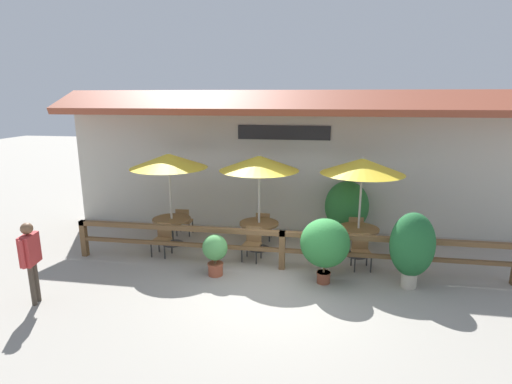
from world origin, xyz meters
TOP-DOWN VIEW (x-y plane):
  - ground_plane at (0.00, 0.00)m, footprint 60.00×60.00m
  - building_facade at (-0.00, 4.10)m, footprint 14.28×1.49m
  - patio_railing at (0.00, 1.05)m, footprint 10.40×0.14m
  - patio_umbrella_near at (-3.19, 2.21)m, footprint 2.08×2.08m
  - dining_table_near at (-3.19, 2.21)m, footprint 1.05×1.05m
  - chair_near_streetside at (-3.16, 1.45)m, footprint 0.47×0.47m
  - chair_near_wallside at (-3.11, 2.97)m, footprint 0.44×0.44m
  - patio_umbrella_middle at (-0.74, 2.23)m, footprint 2.08×2.08m
  - dining_table_middle at (-0.74, 2.23)m, footprint 1.05×1.05m
  - chair_middle_streetside at (-0.80, 1.51)m, footprint 0.48×0.48m
  - chair_middle_wallside at (-0.72, 2.96)m, footprint 0.42×0.42m
  - patio_umbrella_far at (1.85, 2.20)m, footprint 2.08×2.08m
  - dining_table_far at (1.85, 2.20)m, footprint 1.05×1.05m
  - chair_far_streetside at (1.86, 1.42)m, footprint 0.48×0.48m
  - chair_far_wallside at (1.84, 2.98)m, footprint 0.43×0.43m
  - potted_plant_entrance_palm at (-1.48, 0.47)m, footprint 0.58×0.52m
  - potted_plant_tall_tropical at (2.81, 0.57)m, footprint 0.93×0.84m
  - potted_plant_corner_fern at (0.99, 0.47)m, footprint 1.08×0.97m
  - potted_plant_small_flowering at (1.62, 3.55)m, footprint 1.25×1.13m
  - pedestrian at (-4.70, -1.37)m, footprint 0.29×0.58m

SIDE VIEW (x-z plane):
  - ground_plane at x=0.00m, z-range 0.00..0.00m
  - chair_near_streetside at x=-3.16m, z-range 0.04..0.88m
  - chair_near_wallside at x=-3.11m, z-range 0.04..0.88m
  - chair_middle_streetside at x=-0.80m, z-range 0.04..0.88m
  - chair_middle_wallside at x=-0.72m, z-range 0.04..0.88m
  - chair_far_streetside at x=1.86m, z-range 0.04..0.88m
  - chair_far_wallside at x=1.84m, z-range 0.04..0.88m
  - potted_plant_entrance_palm at x=-1.48m, z-range 0.10..1.08m
  - dining_table_near at x=-3.19m, z-range 0.23..0.98m
  - dining_table_middle at x=-0.74m, z-range 0.23..0.98m
  - dining_table_far at x=1.85m, z-range 0.23..0.98m
  - patio_railing at x=0.00m, z-range 0.22..1.17m
  - potted_plant_small_flowering at x=1.62m, z-range 0.06..1.75m
  - potted_plant_corner_fern at x=0.99m, z-range 0.18..1.66m
  - potted_plant_tall_tropical at x=2.81m, z-range 0.10..1.79m
  - pedestrian at x=-4.70m, z-range 0.24..1.93m
  - building_facade at x=0.00m, z-range 0.05..4.28m
  - patio_umbrella_near at x=-3.19m, z-range 1.06..3.66m
  - patio_umbrella_middle at x=-0.74m, z-range 1.06..3.66m
  - patio_umbrella_far at x=1.85m, z-range 1.06..3.66m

